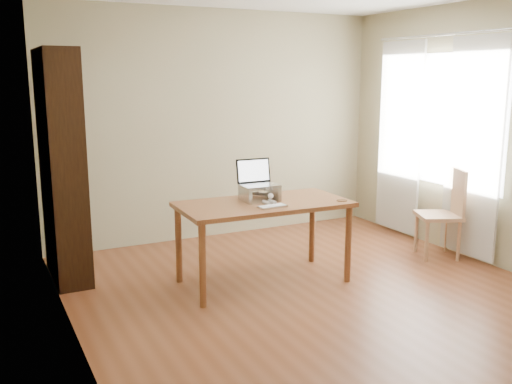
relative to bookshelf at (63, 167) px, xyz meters
name	(u,v)px	position (x,y,z in m)	size (l,w,h in m)	color
room	(329,146)	(1.86, -1.54, 0.25)	(4.04, 4.54, 2.64)	brown
bookshelf	(63,167)	(0.00, 0.00, 0.00)	(0.30, 0.90, 2.10)	black
curtains	(434,141)	(3.75, -0.75, 0.12)	(0.03, 1.90, 2.25)	white
desk	(264,212)	(1.57, -0.96, -0.39)	(1.55, 0.81, 0.75)	brown
laptop_stand	(260,192)	(1.57, -0.88, -0.22)	(0.32, 0.25, 0.13)	#BCBEC1
laptop	(257,179)	(1.57, -0.82, -0.11)	(0.34, 0.28, 0.23)	#BCBEC1
keyboard	(272,206)	(1.54, -1.18, -0.29)	(0.26, 0.13, 0.02)	#BCBEC1
coaster	(342,200)	(2.23, -1.22, -0.30)	(0.10, 0.10, 0.01)	#51391B
cat	(258,192)	(1.57, -0.85, -0.23)	(0.26, 0.49, 0.17)	#443D35
chair	(444,209)	(3.61, -1.11, -0.55)	(0.55, 0.54, 0.93)	tan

